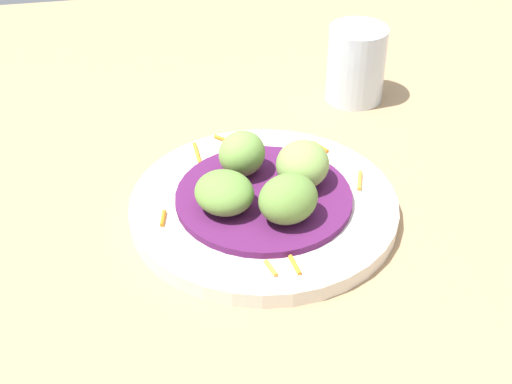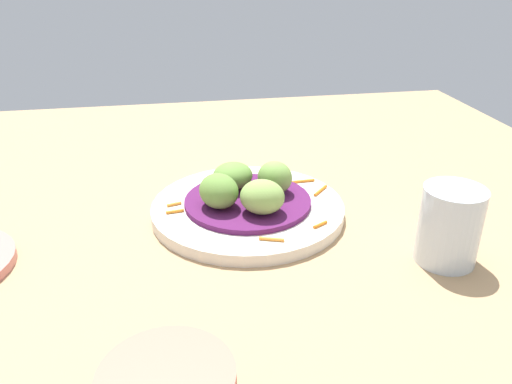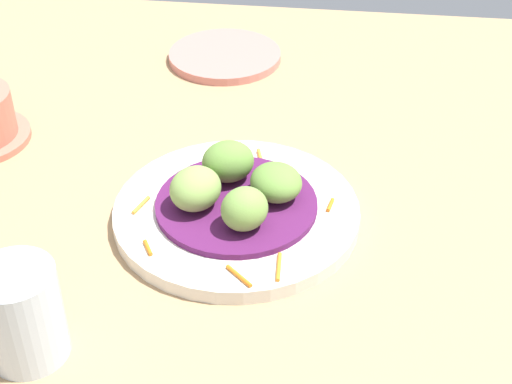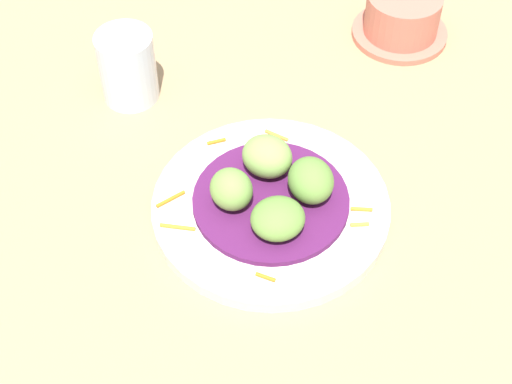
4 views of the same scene
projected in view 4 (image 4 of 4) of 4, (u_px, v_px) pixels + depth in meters
The scene contains 10 objects.
table_surface at pixel (260, 216), 83.87cm from camera, with size 110.00×110.00×2.00cm, color tan.
main_plate at pixel (271, 207), 82.38cm from camera, with size 24.99×24.99×1.54cm, color silver.
cabbage_bed at pixel (271, 200), 81.53cm from camera, with size 16.40×16.40×0.69cm, color #51194C.
carrot_garnish at pixel (248, 198), 81.91cm from camera, with size 20.07×22.20×0.40cm.
guac_scoop_left at pixel (311, 180), 80.02cm from camera, with size 4.69×5.45×4.30cm, color olive.
guac_scoop_center at pixel (265, 156), 82.29cm from camera, with size 5.48×4.93×4.19cm, color #84A851.
guac_scoop_right at pixel (231, 189), 79.23cm from camera, with size 4.26×4.68×4.30cm, color #759E47.
guac_scoop_back at pixel (278, 219), 77.31cm from camera, with size 5.51×5.16×3.47cm, color olive.
terracotta_bowl at pixel (402, 17), 99.91cm from camera, with size 12.35×12.35×6.17cm.
water_glass at pixel (128, 67), 91.38cm from camera, with size 6.71×6.71×8.77cm, color silver.
Camera 4 is at (-51.32, -9.99, 66.63)cm, focal length 54.96 mm.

